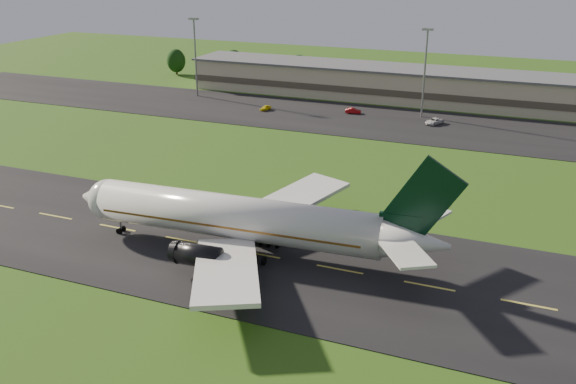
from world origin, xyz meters
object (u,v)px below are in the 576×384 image
at_px(airliner, 242,219).
at_px(light_mast_centre, 425,62).
at_px(service_vehicle_c, 434,121).
at_px(service_vehicle_a, 266,108).
at_px(light_mast_west, 195,48).
at_px(terminal, 441,88).
at_px(service_vehicle_b, 353,111).

distance_m(airliner, light_mast_centre, 80.68).
bearing_deg(service_vehicle_c, airliner, -73.50).
relative_size(service_vehicle_a, service_vehicle_c, 0.71).
bearing_deg(airliner, light_mast_west, 120.08).
relative_size(terminal, service_vehicle_c, 30.19).
distance_m(terminal, light_mast_centre, 18.45).
relative_size(light_mast_centre, service_vehicle_c, 4.24).
bearing_deg(airliner, light_mast_centre, 81.48).
bearing_deg(light_mast_west, service_vehicle_c, -5.07).
bearing_deg(service_vehicle_a, service_vehicle_b, 26.61).
distance_m(light_mast_centre, service_vehicle_a, 39.17).
bearing_deg(airliner, service_vehicle_c, 78.04).
xyz_separation_m(airliner, light_mast_west, (-52.74, 79.95, 8.08)).
xyz_separation_m(terminal, service_vehicle_c, (2.61, -21.86, -3.22)).
relative_size(light_mast_west, service_vehicle_c, 4.24).
distance_m(service_vehicle_a, service_vehicle_b, 21.27).
height_order(light_mast_west, service_vehicle_b, light_mast_west).
distance_m(service_vehicle_b, service_vehicle_c, 19.93).
bearing_deg(service_vehicle_c, light_mast_centre, 150.33).
bearing_deg(service_vehicle_b, service_vehicle_a, 91.48).
relative_size(light_mast_west, light_mast_centre, 1.00).
height_order(light_mast_west, service_vehicle_c, light_mast_west).
relative_size(light_mast_west, service_vehicle_a, 5.96).
bearing_deg(terminal, service_vehicle_c, -83.20).
height_order(terminal, light_mast_centre, light_mast_centre).
bearing_deg(light_mast_centre, service_vehicle_c, -54.79).
bearing_deg(service_vehicle_a, terminal, 45.55).
relative_size(terminal, service_vehicle_a, 42.49).
xyz_separation_m(service_vehicle_a, service_vehicle_b, (20.66, 5.03, 0.03)).
height_order(terminal, service_vehicle_a, terminal).
distance_m(airliner, light_mast_west, 96.12).
bearing_deg(light_mast_west, service_vehicle_a, -18.76).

